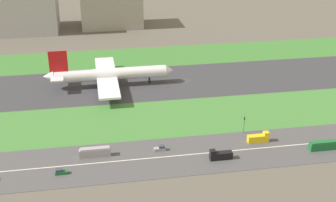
{
  "coord_description": "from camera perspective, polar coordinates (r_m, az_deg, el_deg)",
  "views": [
    {
      "loc": [
        -47.39,
        -220.51,
        90.77
      ],
      "look_at": [
        -15.27,
        -36.5,
        6.0
      ],
      "focal_mm": 49.98,
      "sensor_mm": 36.0,
      "label": 1
    }
  ],
  "objects": [
    {
      "name": "highway_centerline",
      "position": [
        179.52,
        6.86,
        -6.12
      ],
      "size": [
        266.0,
        0.5,
        0.01
      ],
      "primitive_type": "cube",
      "color": "silver",
      "rests_on": "highway"
    },
    {
      "name": "bus_0",
      "position": [
        188.42,
        18.5,
        -5.15
      ],
      "size": [
        11.6,
        2.5,
        3.5
      ],
      "rotation": [
        0.0,
        0.0,
        3.14
      ],
      "color": "#19662D",
      "rests_on": "highway"
    },
    {
      "name": "car_1",
      "position": [
        168.98,
        -12.93,
        -8.42
      ],
      "size": [
        4.4,
        1.8,
        2.0
      ],
      "rotation": [
        0.0,
        0.0,
        3.14
      ],
      "color": "#19662D",
      "rests_on": "highway"
    },
    {
      "name": "hangar_building",
      "position": [
        343.63,
        -6.94,
        11.32
      ],
      "size": [
        43.11,
        27.58,
        27.98
      ],
      "primitive_type": "cube",
      "color": "#9E998E",
      "rests_on": "ground_plane"
    },
    {
      "name": "grass_median_south",
      "position": [
        206.64,
        4.39,
        -1.71
      ],
      "size": [
        280.0,
        36.0,
        0.1
      ],
      "primitive_type": "cube",
      "color": "#427F38",
      "rests_on": "ground_plane"
    },
    {
      "name": "truck_1",
      "position": [
        187.48,
        11.0,
        -4.46
      ],
      "size": [
        8.4,
        2.5,
        4.0
      ],
      "color": "yellow",
      "rests_on": "highway"
    },
    {
      "name": "highway",
      "position": [
        179.54,
        6.86,
        -6.14
      ],
      "size": [
        280.0,
        28.0,
        0.1
      ],
      "primitive_type": "cube",
      "color": "#4C4C4F",
      "rests_on": "ground_plane"
    },
    {
      "name": "grass_median_north",
      "position": [
        280.83,
        0.35,
        5.56
      ],
      "size": [
        280.0,
        36.0,
        0.1
      ],
      "primitive_type": "cube",
      "color": "#3D7A33",
      "rests_on": "ground_plane"
    },
    {
      "name": "ground_plane",
      "position": [
        243.13,
        2.07,
        2.47
      ],
      "size": [
        800.0,
        800.0,
        0.0
      ],
      "primitive_type": "plane",
      "color": "#5B564C"
    },
    {
      "name": "fuel_tank_west",
      "position": [
        389.29,
        -6.88,
        11.72
      ],
      "size": [
        21.95,
        21.95,
        12.78
      ],
      "primitive_type": "cylinder",
      "color": "silver",
      "rests_on": "ground_plane"
    },
    {
      "name": "airliner",
      "position": [
        236.28,
        -7.43,
        3.23
      ],
      "size": [
        65.0,
        56.0,
        19.7
      ],
      "color": "white",
      "rests_on": "runway"
    },
    {
      "name": "traffic_light",
      "position": [
        191.73,
        9.27,
        -2.75
      ],
      "size": [
        0.36,
        0.5,
        7.2
      ],
      "color": "#4C4C51",
      "rests_on": "highway"
    },
    {
      "name": "bus_1",
      "position": [
        176.56,
        -8.89,
        -6.17
      ],
      "size": [
        11.6,
        2.5,
        3.5
      ],
      "color": "#99999E",
      "rests_on": "highway"
    },
    {
      "name": "runway",
      "position": [
        243.11,
        2.07,
        2.48
      ],
      "size": [
        280.0,
        46.0,
        0.1
      ],
      "primitive_type": "cube",
      "color": "#38383D",
      "rests_on": "ground_plane"
    },
    {
      "name": "truck_0",
      "position": [
        173.84,
        6.4,
        -6.59
      ],
      "size": [
        8.4,
        2.5,
        4.0
      ],
      "rotation": [
        0.0,
        0.0,
        3.14
      ],
      "color": "black",
      "rests_on": "highway"
    },
    {
      "name": "car_2",
      "position": [
        178.58,
        -0.95,
        -5.8
      ],
      "size": [
        4.4,
        1.8,
        2.0
      ],
      "color": "#99999E",
      "rests_on": "highway"
    }
  ]
}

